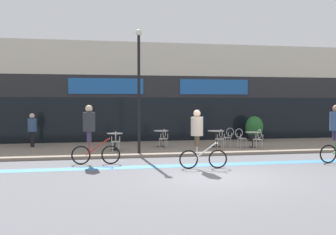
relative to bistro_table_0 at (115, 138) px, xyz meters
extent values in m
plane|color=#5B5B60|center=(2.78, -6.30, -0.67)|extent=(120.00, 120.00, 0.00)
cube|color=gray|center=(2.78, 0.95, -0.61)|extent=(40.00, 5.50, 0.12)
cube|color=beige|center=(2.78, 5.70, 2.10)|extent=(40.00, 4.00, 5.53)
cube|color=black|center=(2.78, 3.73, 0.65)|extent=(38.80, 0.10, 2.40)
cube|color=#232326|center=(2.78, 3.75, 2.45)|extent=(39.20, 0.14, 1.20)
cube|color=#1E56A3|center=(-0.23, 3.68, 2.45)|extent=(3.98, 0.08, 0.84)
cube|color=#1E56A3|center=(5.79, 3.68, 2.45)|extent=(3.98, 0.08, 0.84)
cube|color=#3D7AB7|center=(2.78, -4.05, -0.66)|extent=(36.00, 0.70, 0.01)
cylinder|color=black|center=(0.00, 0.00, -0.53)|extent=(0.39, 0.39, 0.02)
cylinder|color=black|center=(0.00, 0.00, -0.18)|extent=(0.07, 0.07, 0.74)
cylinder|color=silver|center=(0.00, 0.00, 0.20)|extent=(0.72, 0.72, 0.02)
cylinder|color=black|center=(2.26, 0.94, -0.53)|extent=(0.39, 0.39, 0.02)
cylinder|color=black|center=(2.26, 0.94, -0.17)|extent=(0.07, 0.07, 0.75)
cylinder|color=silver|center=(2.26, 0.94, 0.22)|extent=(0.72, 0.72, 0.02)
cylinder|color=black|center=(4.84, 0.37, -0.53)|extent=(0.43, 0.43, 0.02)
cylinder|color=black|center=(4.84, 0.37, -0.17)|extent=(0.07, 0.07, 0.75)
cylinder|color=silver|center=(4.84, 0.37, 0.22)|extent=(0.79, 0.79, 0.02)
cylinder|color=black|center=(6.49, -0.18, -0.53)|extent=(0.38, 0.38, 0.02)
cylinder|color=black|center=(6.49, -0.18, -0.19)|extent=(0.07, 0.07, 0.71)
cylinder|color=silver|center=(6.49, -0.18, 0.18)|extent=(0.70, 0.70, 0.02)
cylinder|color=#B7B2AD|center=(0.00, -0.55, -0.11)|extent=(0.41, 0.41, 0.03)
cylinder|color=#B7B2AD|center=(-0.14, -0.41, -0.34)|extent=(0.03, 0.03, 0.42)
cylinder|color=#B7B2AD|center=(0.14, -0.41, -0.34)|extent=(0.03, 0.03, 0.42)
cylinder|color=#B7B2AD|center=(-0.14, -0.69, -0.34)|extent=(0.03, 0.03, 0.42)
cylinder|color=#B7B2AD|center=(0.14, -0.69, -0.34)|extent=(0.03, 0.03, 0.42)
torus|color=#B7B2AD|center=(-0.01, -0.72, 0.15)|extent=(0.04, 0.41, 0.41)
cylinder|color=#B7B2AD|center=(-0.18, -0.71, 0.02)|extent=(0.03, 0.03, 0.23)
cylinder|color=#B7B2AD|center=(0.17, -0.72, 0.02)|extent=(0.03, 0.03, 0.23)
cylinder|color=#B7B2AD|center=(2.26, 0.39, -0.11)|extent=(0.45, 0.45, 0.03)
cylinder|color=#B7B2AD|center=(2.11, 0.51, -0.34)|extent=(0.03, 0.03, 0.42)
cylinder|color=#B7B2AD|center=(2.38, 0.55, -0.34)|extent=(0.03, 0.03, 0.42)
cylinder|color=#B7B2AD|center=(2.14, 0.23, -0.34)|extent=(0.03, 0.03, 0.42)
cylinder|color=#B7B2AD|center=(2.42, 0.27, -0.34)|extent=(0.03, 0.03, 0.42)
torus|color=#B7B2AD|center=(2.28, 0.22, 0.15)|extent=(0.08, 0.41, 0.41)
cylinder|color=#B7B2AD|center=(2.12, 0.20, 0.02)|extent=(0.03, 0.03, 0.23)
cylinder|color=#B7B2AD|center=(2.45, 0.24, 0.02)|extent=(0.03, 0.03, 0.23)
cylinder|color=#B7B2AD|center=(4.84, -0.18, -0.11)|extent=(0.41, 0.41, 0.03)
cylinder|color=#B7B2AD|center=(4.69, -0.05, -0.34)|extent=(0.03, 0.03, 0.42)
cylinder|color=#B7B2AD|center=(4.97, -0.04, -0.34)|extent=(0.03, 0.03, 0.42)
cylinder|color=#B7B2AD|center=(4.70, -0.33, -0.34)|extent=(0.03, 0.03, 0.42)
cylinder|color=#B7B2AD|center=(4.98, -0.32, -0.34)|extent=(0.03, 0.03, 0.42)
torus|color=#B7B2AD|center=(4.84, -0.35, 0.15)|extent=(0.04, 0.41, 0.41)
cylinder|color=#B7B2AD|center=(4.67, -0.36, 0.02)|extent=(0.03, 0.03, 0.23)
cylinder|color=#B7B2AD|center=(5.01, -0.35, 0.02)|extent=(0.03, 0.03, 0.23)
cylinder|color=#B7B2AD|center=(5.39, 0.37, -0.11)|extent=(0.45, 0.45, 0.03)
cylinder|color=#B7B2AD|center=(5.26, 0.21, -0.34)|extent=(0.03, 0.03, 0.42)
cylinder|color=#B7B2AD|center=(5.23, 0.49, -0.34)|extent=(0.03, 0.03, 0.42)
cylinder|color=#B7B2AD|center=(5.54, 0.25, -0.34)|extent=(0.03, 0.03, 0.42)
cylinder|color=#B7B2AD|center=(5.51, 0.53, -0.34)|extent=(0.03, 0.03, 0.42)
torus|color=#B7B2AD|center=(5.55, 0.39, 0.15)|extent=(0.41, 0.08, 0.41)
cylinder|color=#B7B2AD|center=(5.58, 0.22, 0.02)|extent=(0.03, 0.03, 0.23)
cylinder|color=#B7B2AD|center=(5.53, 0.56, 0.02)|extent=(0.03, 0.03, 0.23)
cylinder|color=#B7B2AD|center=(6.49, -0.73, -0.11)|extent=(0.41, 0.41, 0.03)
cylinder|color=#B7B2AD|center=(6.35, -0.59, -0.34)|extent=(0.03, 0.03, 0.42)
cylinder|color=#B7B2AD|center=(6.63, -0.58, -0.34)|extent=(0.03, 0.03, 0.42)
cylinder|color=#B7B2AD|center=(6.36, -0.87, -0.34)|extent=(0.03, 0.03, 0.42)
cylinder|color=#B7B2AD|center=(6.64, -0.86, -0.34)|extent=(0.03, 0.03, 0.42)
torus|color=#B7B2AD|center=(6.50, -0.90, 0.15)|extent=(0.04, 0.41, 0.41)
cylinder|color=#B7B2AD|center=(6.33, -0.90, 0.02)|extent=(0.03, 0.03, 0.23)
cylinder|color=#B7B2AD|center=(6.67, -0.89, 0.02)|extent=(0.03, 0.03, 0.23)
cylinder|color=#B7B2AD|center=(5.94, -0.18, -0.11)|extent=(0.46, 0.46, 0.03)
cylinder|color=#B7B2AD|center=(6.06, -0.02, -0.34)|extent=(0.03, 0.03, 0.42)
cylinder|color=#B7B2AD|center=(6.10, -0.29, -0.34)|extent=(0.03, 0.03, 0.42)
cylinder|color=#B7B2AD|center=(5.79, -0.06, -0.34)|extent=(0.03, 0.03, 0.42)
cylinder|color=#B7B2AD|center=(5.83, -0.33, -0.34)|extent=(0.03, 0.03, 0.42)
torus|color=#B7B2AD|center=(5.78, -0.20, 0.15)|extent=(0.41, 0.09, 0.41)
cylinder|color=#B7B2AD|center=(5.75, -0.03, 0.02)|extent=(0.03, 0.03, 0.23)
cylinder|color=#B7B2AD|center=(5.80, -0.37, 0.02)|extent=(0.03, 0.03, 0.23)
cylinder|color=#232326|center=(7.79, 2.67, -0.36)|extent=(0.61, 0.61, 0.37)
ellipsoid|color=#28662D|center=(7.79, 2.67, 0.24)|extent=(0.97, 0.97, 1.17)
cylinder|color=black|center=(0.94, -1.27, 1.94)|extent=(0.12, 0.12, 4.96)
sphere|color=beige|center=(0.94, -1.27, 4.50)|extent=(0.26, 0.26, 0.26)
torus|color=black|center=(7.60, -4.53, -0.32)|extent=(0.70, 0.06, 0.70)
cylinder|color=#2D753D|center=(7.91, -4.53, -0.07)|extent=(0.04, 0.04, 0.49)
cylinder|color=#382D47|center=(7.91, -4.45, 0.36)|extent=(0.16, 0.16, 0.38)
cylinder|color=#334C70|center=(7.91, -4.53, 0.90)|extent=(0.45, 0.45, 0.69)
sphere|color=#9E7051|center=(7.91, -4.53, 1.37)|extent=(0.26, 0.26, 0.26)
torus|color=black|center=(3.22, -4.85, -0.34)|extent=(0.65, 0.11, 0.65)
torus|color=black|center=(2.22, -4.75, -0.34)|extent=(0.65, 0.11, 0.65)
cylinder|color=silver|center=(2.77, -4.80, -0.07)|extent=(0.78, 0.12, 0.59)
cylinder|color=silver|center=(2.50, -4.78, -0.11)|extent=(0.04, 0.04, 0.45)
cylinder|color=silver|center=(3.17, -4.84, 0.21)|extent=(0.07, 0.48, 0.03)
cylinder|color=#4C3D2D|center=(2.51, -4.70, 0.29)|extent=(0.16, 0.16, 0.35)
cylinder|color=#4C3D2D|center=(2.49, -4.86, 0.29)|extent=(0.16, 0.16, 0.35)
cylinder|color=#B2A38E|center=(2.50, -4.78, 0.78)|extent=(0.45, 0.45, 0.64)
sphere|color=beige|center=(2.50, -4.78, 1.22)|extent=(0.24, 0.24, 0.24)
torus|color=black|center=(-0.33, -3.22, -0.32)|extent=(0.70, 0.12, 0.69)
torus|color=black|center=(-1.40, -3.13, -0.32)|extent=(0.70, 0.12, 0.69)
cylinder|color=red|center=(-0.81, -3.18, -0.02)|extent=(0.83, 0.12, 0.62)
cylinder|color=red|center=(-1.10, -3.15, -0.08)|extent=(0.04, 0.04, 0.49)
cylinder|color=red|center=(-0.38, -3.22, 0.27)|extent=(0.07, 0.48, 0.03)
cylinder|color=#382D47|center=(-1.09, -3.07, 0.36)|extent=(0.17, 0.17, 0.38)
cylinder|color=#382D47|center=(-1.11, -3.24, 0.36)|extent=(0.17, 0.17, 0.38)
cylinder|color=#2D2D33|center=(-1.10, -3.15, 0.89)|extent=(0.49, 0.49, 0.69)
sphere|color=beige|center=(-1.10, -3.15, 1.37)|extent=(0.26, 0.26, 0.26)
cylinder|color=black|center=(-3.79, 1.90, -0.18)|extent=(0.18, 0.18, 0.73)
cylinder|color=black|center=(-3.83, 2.05, -0.18)|extent=(0.18, 0.18, 0.73)
cylinder|color=#334C70|center=(-3.81, 1.98, 0.51)|extent=(0.52, 0.52, 0.64)
sphere|color=beige|center=(-3.81, 1.98, 0.94)|extent=(0.24, 0.24, 0.24)
camera|label=1|loc=(-0.98, -17.63, 1.62)|focal=42.00mm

